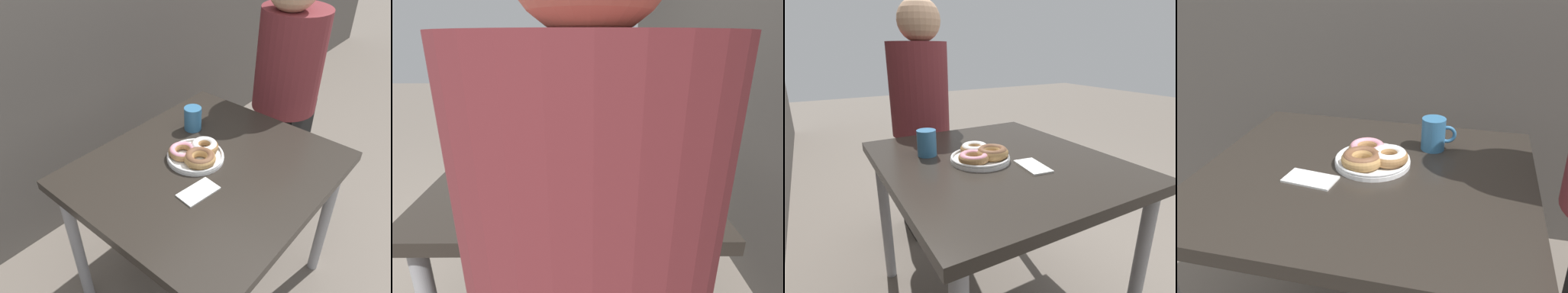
# 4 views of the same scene
# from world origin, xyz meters

# --- Properties ---
(ground_plane) EXTENTS (14.00, 14.00, 0.00)m
(ground_plane) POSITION_xyz_m (0.00, 0.00, 0.00)
(ground_plane) COLOR #70665B
(dining_table) EXTENTS (0.98, 0.87, 0.73)m
(dining_table) POSITION_xyz_m (0.00, 0.22, 0.65)
(dining_table) COLOR #28231E
(dining_table) RESTS_ON ground_plane
(donut_plate) EXTENTS (0.25, 0.26, 0.06)m
(donut_plate) POSITION_xyz_m (0.01, 0.29, 0.76)
(donut_plate) COLOR white
(donut_plate) RESTS_ON dining_table
(coffee_mug) EXTENTS (0.11, 0.08, 0.11)m
(coffee_mug) POSITION_xyz_m (0.17, 0.45, 0.79)
(coffee_mug) COLOR teal
(coffee_mug) RESTS_ON dining_table
(person_figure) EXTENTS (0.38, 0.33, 1.40)m
(person_figure) POSITION_xyz_m (0.74, 0.29, 0.76)
(person_figure) COLOR black
(person_figure) RESTS_ON ground_plane
(napkin) EXTENTS (0.16, 0.10, 0.01)m
(napkin) POSITION_xyz_m (-0.14, 0.15, 0.74)
(napkin) COLOR white
(napkin) RESTS_ON dining_table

